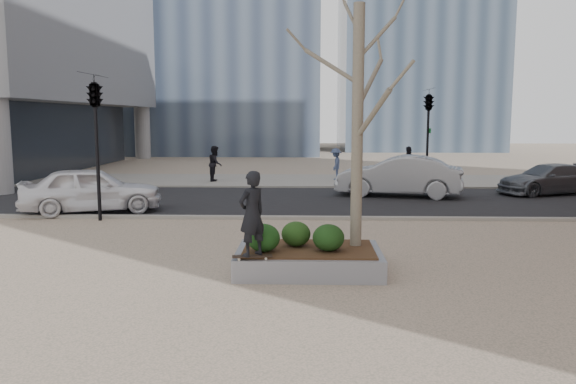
{
  "coord_description": "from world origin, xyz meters",
  "views": [
    {
      "loc": [
        0.95,
        -11.45,
        3.18
      ],
      "look_at": [
        0.5,
        2.0,
        1.4
      ],
      "focal_mm": 35.0,
      "sensor_mm": 36.0,
      "label": 1
    }
  ],
  "objects_px": {
    "planter": "(309,260)",
    "police_car": "(92,189)",
    "skateboarder": "(252,214)",
    "skateboard": "(252,257)"
  },
  "relations": [
    {
      "from": "planter",
      "to": "police_car",
      "type": "bearing_deg",
      "value": 136.12
    },
    {
      "from": "planter",
      "to": "skateboard",
      "type": "relative_size",
      "value": 3.85
    },
    {
      "from": "planter",
      "to": "police_car",
      "type": "xyz_separation_m",
      "value": [
        -7.28,
        7.0,
        0.57
      ]
    },
    {
      "from": "planter",
      "to": "skateboard",
      "type": "xyz_separation_m",
      "value": [
        -1.1,
        -0.84,
        0.26
      ]
    },
    {
      "from": "skateboard",
      "to": "planter",
      "type": "bearing_deg",
      "value": 28.56
    },
    {
      "from": "police_car",
      "to": "planter",
      "type": "bearing_deg",
      "value": -152.97
    },
    {
      "from": "skateboarder",
      "to": "skateboard",
      "type": "bearing_deg",
      "value": -44.92
    },
    {
      "from": "planter",
      "to": "skateboard",
      "type": "bearing_deg",
      "value": -142.58
    },
    {
      "from": "skateboard",
      "to": "skateboarder",
      "type": "relative_size",
      "value": 0.47
    },
    {
      "from": "police_car",
      "to": "skateboarder",
      "type": "bearing_deg",
      "value": -160.85
    }
  ]
}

